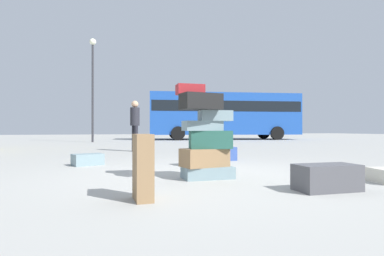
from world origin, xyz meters
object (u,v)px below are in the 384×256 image
at_px(lamp_post, 93,74).
at_px(suitcase_brown_behind_tower, 143,167).
at_px(suitcase_slate_foreground_far, 203,152).
at_px(person_bearded_onlooker, 135,121).
at_px(parked_bus, 224,113).
at_px(suitcase_navy_right_side, 220,154).
at_px(suitcase_tower, 206,140).
at_px(suitcase_slate_white_trunk, 88,160).
at_px(suitcase_charcoal_left_side, 327,177).

bearing_deg(lamp_post, suitcase_brown_behind_tower, -88.52).
bearing_deg(suitcase_slate_foreground_far, lamp_post, 91.77).
height_order(person_bearded_onlooker, parked_bus, parked_bus).
bearing_deg(parked_bus, suitcase_slate_foreground_far, -104.96).
relative_size(suitcase_navy_right_side, person_bearded_onlooker, 0.42).
distance_m(suitcase_navy_right_side, lamp_post, 12.13).
height_order(parked_bus, lamp_post, lamp_post).
bearing_deg(suitcase_brown_behind_tower, suitcase_tower, 44.51).
relative_size(suitcase_slate_white_trunk, suitcase_charcoal_left_side, 0.77).
height_order(suitcase_brown_behind_tower, suitcase_slate_foreground_far, suitcase_brown_behind_tower).
relative_size(suitcase_brown_behind_tower, suitcase_slate_foreground_far, 1.23).
bearing_deg(person_bearded_onlooker, suitcase_brown_behind_tower, -19.32).
bearing_deg(person_bearded_onlooker, suitcase_slate_foreground_far, -3.41).
distance_m(suitcase_tower, person_bearded_onlooker, 5.79).
relative_size(suitcase_brown_behind_tower, parked_bus, 0.06).
relative_size(suitcase_tower, lamp_post, 0.23).
bearing_deg(suitcase_navy_right_side, suitcase_slate_white_trunk, -177.91).
height_order(suitcase_slate_foreground_far, lamp_post, lamp_post).
bearing_deg(suitcase_slate_white_trunk, suitcase_charcoal_left_side, -72.35).
height_order(suitcase_tower, suitcase_charcoal_left_side, suitcase_tower).
height_order(suitcase_brown_behind_tower, lamp_post, lamp_post).
bearing_deg(suitcase_slate_foreground_far, suitcase_charcoal_left_side, -85.19).
bearing_deg(suitcase_slate_white_trunk, suitcase_tower, -73.78).
height_order(suitcase_slate_white_trunk, person_bearded_onlooker, person_bearded_onlooker).
xyz_separation_m(suitcase_charcoal_left_side, person_bearded_onlooker, (-1.23, 7.01, 0.82)).
bearing_deg(lamp_post, suitcase_slate_white_trunk, -90.87).
distance_m(person_bearded_onlooker, parked_bus, 12.14).
bearing_deg(suitcase_slate_foreground_far, suitcase_slate_white_trunk, 149.51).
relative_size(suitcase_tower, suitcase_charcoal_left_side, 1.86).
bearing_deg(suitcase_navy_right_side, person_bearded_onlooker, 114.31).
height_order(suitcase_tower, suitcase_navy_right_side, suitcase_tower).
distance_m(suitcase_slate_white_trunk, suitcase_charcoal_left_side, 4.38).
bearing_deg(suitcase_brown_behind_tower, lamp_post, 92.04).
bearing_deg(lamp_post, suitcase_slate_foreground_far, -81.08).
height_order(suitcase_navy_right_side, suitcase_slate_foreground_far, suitcase_slate_foreground_far).
bearing_deg(suitcase_navy_right_side, suitcase_tower, -116.48).
relative_size(suitcase_tower, person_bearded_onlooker, 0.82).
relative_size(suitcase_brown_behind_tower, person_bearded_onlooker, 0.41).
xyz_separation_m(suitcase_brown_behind_tower, suitcase_charcoal_left_side, (2.09, -0.21, -0.18)).
xyz_separation_m(person_bearded_onlooker, lamp_post, (-1.23, 7.76, 2.79)).
relative_size(suitcase_slate_foreground_far, lamp_post, 0.09).
bearing_deg(suitcase_slate_foreground_far, person_bearded_onlooker, 91.57).
bearing_deg(suitcase_slate_white_trunk, suitcase_navy_right_side, -19.24).
distance_m(suitcase_charcoal_left_side, parked_bus, 17.76).
xyz_separation_m(suitcase_navy_right_side, parked_bus, (6.05, 13.03, 1.68)).
bearing_deg(suitcase_navy_right_side, suitcase_slate_foreground_far, -128.20).
height_order(suitcase_charcoal_left_side, parked_bus, parked_bus).
xyz_separation_m(suitcase_brown_behind_tower, person_bearded_onlooker, (0.86, 6.80, 0.64)).
bearing_deg(suitcase_brown_behind_tower, suitcase_slate_foreground_far, 57.89).
height_order(suitcase_slate_white_trunk, suitcase_slate_foreground_far, suitcase_slate_foreground_far).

